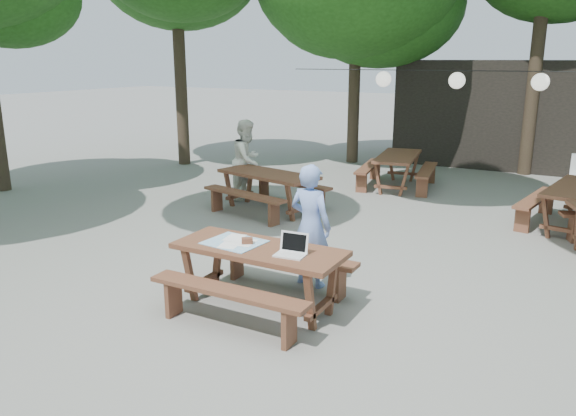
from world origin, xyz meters
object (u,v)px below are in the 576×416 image
(woman, at_px, (310,226))
(second_person, at_px, (247,160))
(main_picnic_table, at_px, (259,276))
(picnic_table_nw, at_px, (268,191))

(woman, xyz_separation_m, second_person, (-3.19, 3.50, 0.03))
(second_person, bearing_deg, main_picnic_table, -150.03)
(picnic_table_nw, relative_size, second_person, 1.34)
(second_person, bearing_deg, picnic_table_nw, -130.34)
(picnic_table_nw, height_order, second_person, second_person)
(woman, bearing_deg, picnic_table_nw, -44.26)
(picnic_table_nw, bearing_deg, main_picnic_table, -47.79)
(picnic_table_nw, distance_m, woman, 3.70)
(main_picnic_table, xyz_separation_m, picnic_table_nw, (-2.10, 3.77, 0.00))
(picnic_table_nw, xyz_separation_m, woman, (2.31, -2.86, 0.41))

